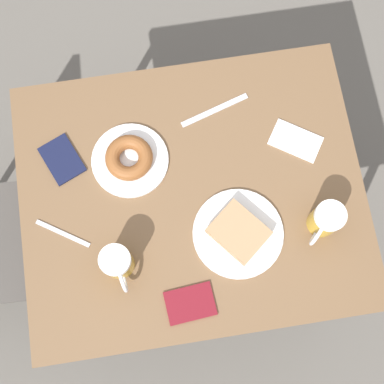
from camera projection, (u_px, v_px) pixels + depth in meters
The scene contains 11 objects.
ground_plane at pixel (192, 238), 2.21m from camera, with size 8.00×8.00×0.00m, color #666059.
table at pixel (192, 200), 1.53m from camera, with size 0.77×0.94×0.78m.
plate_with_cake at pixel (238, 233), 1.42m from camera, with size 0.24×0.24×0.05m.
plate_with_donut at pixel (129, 159), 1.46m from camera, with size 0.21×0.21×0.05m.
beer_mug_left at pixel (118, 263), 1.36m from camera, with size 0.12×0.08×0.11m.
beer_mug_center at pixel (325, 220), 1.38m from camera, with size 0.10×0.10×0.11m.
napkin_folded at pixel (296, 141), 1.49m from camera, with size 0.14×0.16×0.00m.
fork at pixel (63, 233), 1.43m from camera, with size 0.10×0.14×0.00m.
knife at pixel (215, 110), 1.51m from camera, with size 0.08×0.20×0.00m.
passport_near_edge at pixel (62, 159), 1.48m from camera, with size 0.15×0.13×0.01m.
passport_far_edge at pixel (190, 303), 1.39m from camera, with size 0.10×0.13×0.01m.
Camera 1 is at (-0.34, 0.05, 2.20)m, focal length 50.00 mm.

